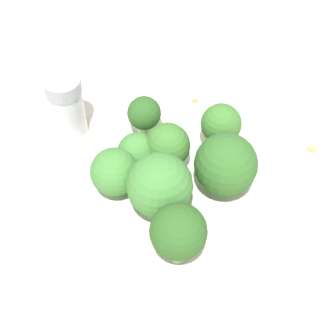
# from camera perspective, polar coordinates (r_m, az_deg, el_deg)

# --- Properties ---
(ground_plane) EXTENTS (3.00, 3.00, 0.00)m
(ground_plane) POSITION_cam_1_polar(r_m,az_deg,el_deg) (0.55, 0.00, -4.71)
(ground_plane) COLOR beige
(bowl) EXTENTS (0.22, 0.22, 0.04)m
(bowl) POSITION_cam_1_polar(r_m,az_deg,el_deg) (0.54, 0.00, -3.54)
(bowl) COLOR silver
(bowl) RESTS_ON ground_plane
(broccoli_floret_0) EXTENTS (0.06, 0.06, 0.06)m
(broccoli_floret_0) POSITION_cam_1_polar(r_m,az_deg,el_deg) (0.50, 5.89, 0.29)
(broccoli_floret_0) COLOR #84AD66
(broccoli_floret_0) RESTS_ON bowl
(broccoli_floret_1) EXTENTS (0.04, 0.04, 0.05)m
(broccoli_floret_1) POSITION_cam_1_polar(r_m,az_deg,el_deg) (0.50, -5.44, -0.44)
(broccoli_floret_1) COLOR #8EB770
(broccoli_floret_1) RESTS_ON bowl
(broccoli_floret_2) EXTENTS (0.06, 0.06, 0.07)m
(broccoli_floret_2) POSITION_cam_1_polar(r_m,az_deg,el_deg) (0.48, -0.91, -1.84)
(broccoli_floret_2) COLOR #84AD66
(broccoli_floret_2) RESTS_ON bowl
(broccoli_floret_3) EXTENTS (0.04, 0.04, 0.05)m
(broccoli_floret_3) POSITION_cam_1_polar(r_m,az_deg,el_deg) (0.52, -3.16, 1.46)
(broccoli_floret_3) COLOR #84AD66
(broccoli_floret_3) RESTS_ON bowl
(broccoli_floret_4) EXTENTS (0.04, 0.04, 0.05)m
(broccoli_floret_4) POSITION_cam_1_polar(r_m,az_deg,el_deg) (0.54, 5.40, 4.39)
(broccoli_floret_4) COLOR #84AD66
(broccoli_floret_4) RESTS_ON bowl
(broccoli_floret_5) EXTENTS (0.05, 0.05, 0.06)m
(broccoli_floret_5) POSITION_cam_1_polar(r_m,az_deg,el_deg) (0.45, 1.06, -6.55)
(broccoli_floret_5) COLOR #84AD66
(broccoli_floret_5) RESTS_ON bowl
(broccoli_floret_6) EXTENTS (0.03, 0.03, 0.05)m
(broccoli_floret_6) POSITION_cam_1_polar(r_m,az_deg,el_deg) (0.55, -2.43, 5.44)
(broccoli_floret_6) COLOR #8EB770
(broccoli_floret_6) RESTS_ON bowl
(broccoli_floret_7) EXTENTS (0.04, 0.04, 0.05)m
(broccoli_floret_7) POSITION_cam_1_polar(r_m,az_deg,el_deg) (0.51, -0.06, 2.22)
(broccoli_floret_7) COLOR #8EB770
(broccoli_floret_7) RESTS_ON bowl
(pepper_shaker) EXTENTS (0.04, 0.04, 0.08)m
(pepper_shaker) POSITION_cam_1_polar(r_m,az_deg,el_deg) (0.60, -10.25, 6.14)
(pepper_shaker) COLOR #B2B7BC
(pepper_shaker) RESTS_ON ground_plane
(almond_crumb_2) EXTENTS (0.01, 0.01, 0.01)m
(almond_crumb_2) POSITION_cam_1_polar(r_m,az_deg,el_deg) (0.66, 2.76, 6.95)
(almond_crumb_2) COLOR #AD7F4C
(almond_crumb_2) RESTS_ON ground_plane
(almond_crumb_3) EXTENTS (0.01, 0.01, 0.01)m
(almond_crumb_3) POSITION_cam_1_polar(r_m,az_deg,el_deg) (0.62, 14.46, 2.07)
(almond_crumb_3) COLOR tan
(almond_crumb_3) RESTS_ON ground_plane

